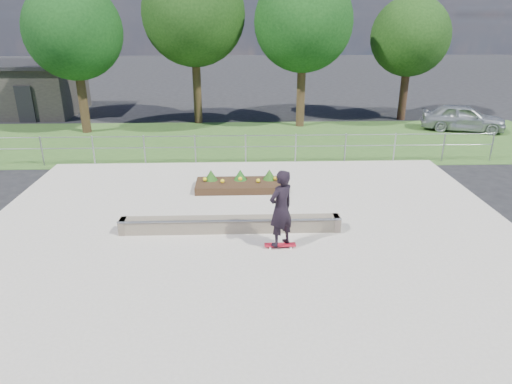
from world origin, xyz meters
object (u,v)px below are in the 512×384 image
planter_bed (240,183)px  parked_car (463,117)px  skateboarder (281,209)px  grind_ledge (230,224)px

planter_bed → parked_car: bearing=35.6°
planter_bed → skateboarder: (1.00, -4.26, 0.89)m
planter_bed → grind_ledge: bearing=-94.9°
grind_ledge → skateboarder: 1.83m
skateboarder → parked_car: (10.44, 12.43, -0.44)m
skateboarder → planter_bed: bearing=103.2°
grind_ledge → planter_bed: size_ratio=2.00×
grind_ledge → parked_car: size_ratio=1.49×
skateboarder → parked_car: skateboarder is taller
planter_bed → skateboarder: 4.46m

